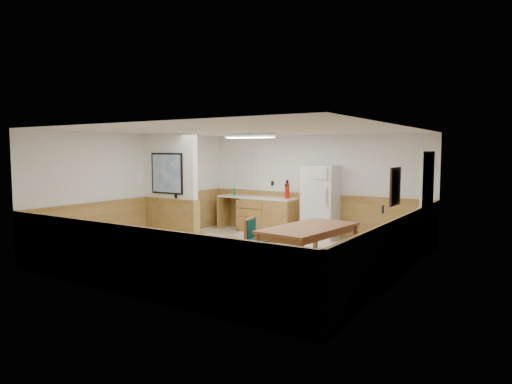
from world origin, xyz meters
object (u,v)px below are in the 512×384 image
Objects in this scene: soap_bottle at (234,192)px; dining_bench at (381,257)px; dining_table at (309,231)px; dining_chair at (256,237)px; refrigerator at (321,202)px; fire_extinguisher at (287,190)px.

dining_bench is at bearing -28.67° from soap_bottle.
dining_table is at bearing -37.37° from soap_bottle.
dining_table is 1.02m from dining_chair.
refrigerator is at bearing -1.07° from soap_bottle.
soap_bottle reaches higher than dining_chair.
dining_bench is 2.05× the size of dining_chair.
refrigerator reaches higher than dining_chair.
refrigerator is 8.87× the size of soap_bottle.
fire_extinguisher is (-0.97, 0.07, 0.23)m from refrigerator.
dining_chair is 3.27m from fire_extinguisher.
refrigerator is at bearing -10.71° from fire_extinguisher.
refrigerator is 0.84× the size of dining_table.
soap_bottle is (-2.65, 3.02, 0.51)m from dining_chair.
soap_bottle reaches higher than dining_table.
dining_chair is 4.27× the size of soap_bottle.
refrigerator is at bearing 138.64° from dining_bench.
soap_bottle is (-3.62, 2.77, 0.34)m from dining_table.
dining_bench is 3.67× the size of fire_extinguisher.
dining_chair reaches higher than dining_bench.
refrigerator reaches higher than soap_bottle.
dining_chair is 1.79× the size of fire_extinguisher.
dining_table is (1.02, -2.72, -0.22)m from refrigerator.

